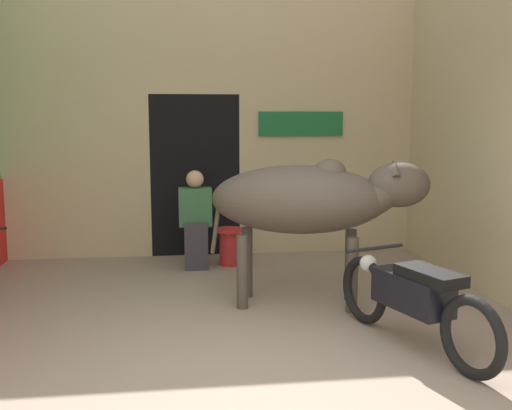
{
  "coord_description": "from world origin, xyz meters",
  "views": [
    {
      "loc": [
        -0.44,
        -3.73,
        1.84
      ],
      "look_at": [
        0.27,
        1.84,
        1.0
      ],
      "focal_mm": 42.0,
      "sensor_mm": 36.0,
      "label": 1
    }
  ],
  "objects_px": {
    "motorcycle_near": "(412,298)",
    "plastic_stool": "(229,245)",
    "cow": "(311,200)",
    "shopkeeper_seated": "(196,216)"
  },
  "relations": [
    {
      "from": "motorcycle_near",
      "to": "plastic_stool",
      "type": "bearing_deg",
      "value": 113.11
    },
    {
      "from": "cow",
      "to": "plastic_stool",
      "type": "distance_m",
      "value": 1.96
    },
    {
      "from": "cow",
      "to": "plastic_stool",
      "type": "height_order",
      "value": "cow"
    },
    {
      "from": "plastic_stool",
      "to": "shopkeeper_seated",
      "type": "bearing_deg",
      "value": -170.61
    },
    {
      "from": "motorcycle_near",
      "to": "shopkeeper_seated",
      "type": "xyz_separation_m",
      "value": [
        -1.63,
        2.78,
        0.22
      ]
    },
    {
      "from": "cow",
      "to": "shopkeeper_seated",
      "type": "distance_m",
      "value": 1.97
    },
    {
      "from": "cow",
      "to": "plastic_stool",
      "type": "xyz_separation_m",
      "value": [
        -0.65,
        1.67,
        -0.79
      ]
    },
    {
      "from": "shopkeeper_seated",
      "to": "cow",
      "type": "bearing_deg",
      "value": -56.43
    },
    {
      "from": "cow",
      "to": "motorcycle_near",
      "type": "distance_m",
      "value": 1.45
    },
    {
      "from": "cow",
      "to": "motorcycle_near",
      "type": "bearing_deg",
      "value": -64.28
    }
  ]
}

